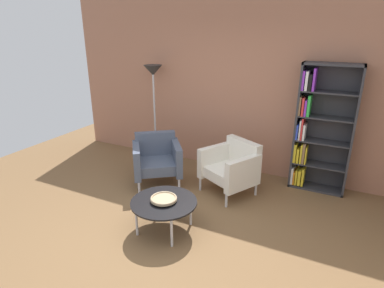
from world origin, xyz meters
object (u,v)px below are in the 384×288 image
(bookshelf_tall, at_px, (318,130))
(coffee_table_low, at_px, (164,203))
(decorative_bowl, at_px, (164,199))
(armchair_by_bookshelf, at_px, (232,166))
(floor_lamp_torchiere, at_px, (153,82))
(armchair_near_window, at_px, (157,158))

(bookshelf_tall, relative_size, coffee_table_low, 2.37)
(bookshelf_tall, relative_size, decorative_bowl, 5.94)
(coffee_table_low, xyz_separation_m, decorative_bowl, (-0.00, 0.00, 0.06))
(armchair_by_bookshelf, bearing_deg, decorative_bowl, -78.89)
(floor_lamp_torchiere, bearing_deg, coffee_table_low, -55.14)
(coffee_table_low, height_order, armchair_near_window, armchair_near_window)
(coffee_table_low, bearing_deg, decorative_bowl, 180.00)
(bookshelf_tall, bearing_deg, armchair_near_window, -157.18)
(decorative_bowl, height_order, armchair_near_window, armchair_near_window)
(decorative_bowl, bearing_deg, coffee_table_low, 0.00)
(coffee_table_low, height_order, armchair_by_bookshelf, armchair_by_bookshelf)
(armchair_near_window, bearing_deg, coffee_table_low, -90.74)
(decorative_bowl, height_order, armchair_by_bookshelf, armchair_by_bookshelf)
(decorative_bowl, bearing_deg, armchair_by_bookshelf, 73.11)
(decorative_bowl, xyz_separation_m, armchair_near_window, (-0.77, 1.06, -0.02))
(armchair_near_window, bearing_deg, armchair_by_bookshelf, -25.26)
(bookshelf_tall, xyz_separation_m, floor_lamp_torchiere, (-2.78, -0.10, 0.52))
(bookshelf_tall, distance_m, armchair_by_bookshelf, 1.38)
(armchair_near_window, relative_size, floor_lamp_torchiere, 0.54)
(decorative_bowl, bearing_deg, floor_lamp_torchiere, 124.86)
(coffee_table_low, xyz_separation_m, armchair_near_window, (-0.77, 1.06, 0.04))
(armchair_by_bookshelf, bearing_deg, coffee_table_low, -78.89)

